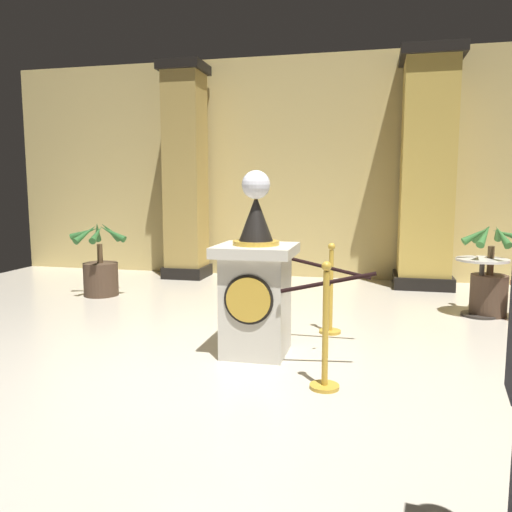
% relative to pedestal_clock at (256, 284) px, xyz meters
% --- Properties ---
extents(ground_plane, '(11.24, 11.24, 0.00)m').
position_rel_pedestal_clock_xyz_m(ground_plane, '(-0.16, -0.23, -0.68)').
color(ground_plane, beige).
extents(back_wall, '(11.24, 0.16, 3.89)m').
position_rel_pedestal_clock_xyz_m(back_wall, '(-0.16, 4.54, 1.26)').
color(back_wall, tan).
rests_on(back_wall, ground_plane).
extents(pedestal_clock, '(0.74, 0.74, 1.76)m').
position_rel_pedestal_clock_xyz_m(pedestal_clock, '(0.00, 0.00, 0.00)').
color(pedestal_clock, beige).
rests_on(pedestal_clock, ground_plane).
extents(stanchion_near, '(0.24, 0.24, 1.03)m').
position_rel_pedestal_clock_xyz_m(stanchion_near, '(0.74, -0.73, -0.32)').
color(stanchion_near, gold).
rests_on(stanchion_near, ground_plane).
extents(stanchion_far, '(0.24, 0.24, 1.01)m').
position_rel_pedestal_clock_xyz_m(stanchion_far, '(0.64, 0.89, -0.33)').
color(stanchion_far, gold).
rests_on(stanchion_far, ground_plane).
extents(velvet_rope, '(0.87, 0.89, 0.22)m').
position_rel_pedestal_clock_xyz_m(velvet_rope, '(0.69, 0.08, 0.10)').
color(velvet_rope, black).
extents(column_left, '(0.76, 0.76, 3.74)m').
position_rel_pedestal_clock_xyz_m(column_left, '(-2.20, 3.98, 1.17)').
color(column_left, black).
rests_on(column_left, ground_plane).
extents(column_right, '(0.96, 0.96, 3.74)m').
position_rel_pedestal_clock_xyz_m(column_right, '(1.88, 3.98, 1.17)').
color(column_right, black).
rests_on(column_right, ground_plane).
extents(potted_palm_left, '(0.89, 0.84, 1.14)m').
position_rel_pedestal_clock_xyz_m(potted_palm_left, '(-2.88, 2.14, -0.31)').
color(potted_palm_left, '#4C3828').
rests_on(potted_palm_left, ground_plane).
extents(potted_palm_right, '(0.76, 0.70, 1.19)m').
position_rel_pedestal_clock_xyz_m(potted_palm_right, '(2.52, 2.14, -0.28)').
color(potted_palm_right, '#4C3828').
rests_on(potted_palm_right, ground_plane).
extents(cafe_table, '(0.63, 0.63, 0.73)m').
position_rel_pedestal_clock_xyz_m(cafe_table, '(2.41, 2.08, -0.21)').
color(cafe_table, '#332D28').
rests_on(cafe_table, ground_plane).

